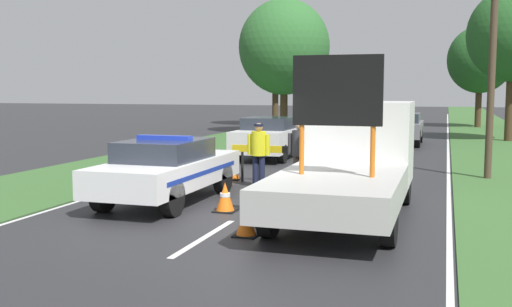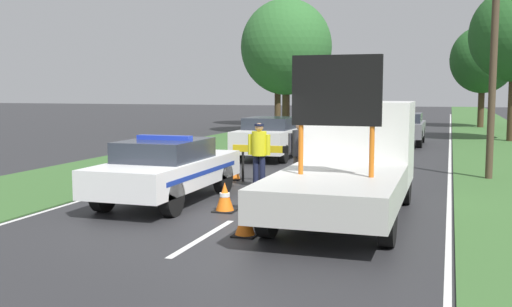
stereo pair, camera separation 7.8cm
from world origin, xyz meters
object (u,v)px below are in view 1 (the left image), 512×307
at_px(roadside_tree_near_right, 275,47).
at_px(roadside_tree_mid_right, 284,47).
at_px(road_barrier, 282,152).
at_px(traffic_cone_behind_barrier, 233,170).
at_px(queued_car_wagon_maroon, 353,115).
at_px(police_officer, 259,149).
at_px(traffic_cone_near_police, 285,191).
at_px(pedestrian_civilian, 300,150).
at_px(police_car, 167,168).
at_px(traffic_cone_centre_front, 225,197).
at_px(queued_car_suv_grey, 402,127).
at_px(utility_pole, 492,65).
at_px(traffic_cone_near_truck, 246,220).
at_px(work_truck, 352,159).
at_px(roadside_tree_mid_left, 480,60).
at_px(queued_car_hatch_blue, 336,120).
at_px(queued_car_van_white, 270,137).

xyz_separation_m(roadside_tree_near_right, roadside_tree_mid_right, (2.49, -7.00, -0.51)).
distance_m(road_barrier, traffic_cone_behind_barrier, 1.63).
height_order(queued_car_wagon_maroon, roadside_tree_near_right, roadside_tree_near_right).
xyz_separation_m(police_officer, traffic_cone_near_police, (1.22, -1.88, -0.73)).
bearing_deg(pedestrian_civilian, police_car, -107.54).
height_order(traffic_cone_centre_front, queued_car_suv_grey, queued_car_suv_grey).
distance_m(road_barrier, utility_pole, 6.41).
bearing_deg(police_car, traffic_cone_near_truck, -47.53).
xyz_separation_m(traffic_cone_centre_front, roadside_tree_near_right, (-7.09, 28.89, 5.14)).
height_order(pedestrian_civilian, traffic_cone_near_truck, pedestrian_civilian).
relative_size(road_barrier, police_officer, 1.70).
relative_size(road_barrier, traffic_cone_near_police, 5.27).
height_order(traffic_cone_near_police, queued_car_wagon_maroon, queued_car_wagon_maroon).
bearing_deg(work_truck, traffic_cone_near_truck, 64.10).
height_order(queued_car_suv_grey, roadside_tree_mid_right, roadside_tree_mid_right).
bearing_deg(roadside_tree_near_right, roadside_tree_mid_left, 9.19).
xyz_separation_m(roadside_tree_near_right, roadside_tree_mid_left, (13.48, 2.18, -0.95)).
bearing_deg(police_officer, queued_car_suv_grey, -105.17).
bearing_deg(queued_car_hatch_blue, roadside_tree_mid_right, 25.74).
distance_m(police_officer, queued_car_van_white, 6.68).
relative_size(police_officer, traffic_cone_near_police, 3.10).
xyz_separation_m(work_truck, roadside_tree_mid_right, (-7.12, 21.07, 3.82)).
height_order(work_truck, roadside_tree_mid_left, roadside_tree_mid_left).
xyz_separation_m(road_barrier, utility_pole, (5.39, 2.51, 2.39)).
relative_size(queued_car_van_white, queued_car_hatch_blue, 0.97).
bearing_deg(police_car, traffic_cone_behind_barrier, 80.60).
bearing_deg(queued_car_van_white, queued_car_wagon_maroon, -90.75).
distance_m(work_truck, pedestrian_civilian, 2.90).
distance_m(pedestrian_civilian, utility_pole, 6.19).
height_order(traffic_cone_centre_front, roadside_tree_mid_right, roadside_tree_mid_right).
height_order(work_truck, roadside_tree_mid_right, roadside_tree_mid_right).
relative_size(pedestrian_civilian, traffic_cone_near_truck, 3.05).
distance_m(traffic_cone_near_police, queued_car_suv_grey, 15.60).
bearing_deg(roadside_tree_mid_left, road_barrier, -102.96).
height_order(queued_car_suv_grey, queued_car_wagon_maroon, queued_car_wagon_maroon).
relative_size(work_truck, queued_car_wagon_maroon, 1.55).
distance_m(road_barrier, police_officer, 0.95).
distance_m(work_truck, traffic_cone_near_police, 1.83).
xyz_separation_m(queued_car_suv_grey, roadside_tree_near_right, (-9.52, 12.08, 4.65)).
bearing_deg(queued_car_suv_grey, police_officer, 78.88).
distance_m(pedestrian_civilian, traffic_cone_centre_front, 3.36).
relative_size(traffic_cone_centre_front, traffic_cone_near_truck, 1.09).
xyz_separation_m(roadside_tree_mid_right, utility_pole, (10.15, -15.37, -1.70)).
distance_m(road_barrier, traffic_cone_centre_front, 4.06).
xyz_separation_m(traffic_cone_near_police, queued_car_van_white, (-2.79, 8.37, 0.53)).
bearing_deg(traffic_cone_near_police, queued_car_hatch_blue, 97.10).
bearing_deg(traffic_cone_near_truck, queued_car_van_white, 104.25).
bearing_deg(pedestrian_civilian, roadside_tree_near_right, 133.78).
height_order(queued_car_suv_grey, roadside_tree_near_right, roadside_tree_near_right).
height_order(work_truck, road_barrier, work_truck).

